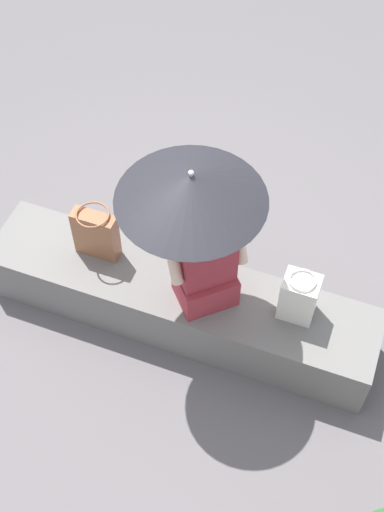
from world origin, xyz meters
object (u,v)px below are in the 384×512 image
person_seated (206,258)px  parasol (191,188)px  tote_bag_canvas (299,297)px  handbag_black (96,234)px

person_seated → parasol: 0.60m
person_seated → parasol: size_ratio=0.82×
parasol → tote_bag_canvas: bearing=-170.0°
handbag_black → person_seated: bearing=173.9°
person_seated → handbag_black: size_ratio=2.39×
parasol → tote_bag_canvas: size_ratio=3.20×
parasol → handbag_black: 1.05m
tote_bag_canvas → person_seated: bearing=8.4°
handbag_black → tote_bag_canvas: handbag_black is taller
handbag_black → tote_bag_canvas: 1.32m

